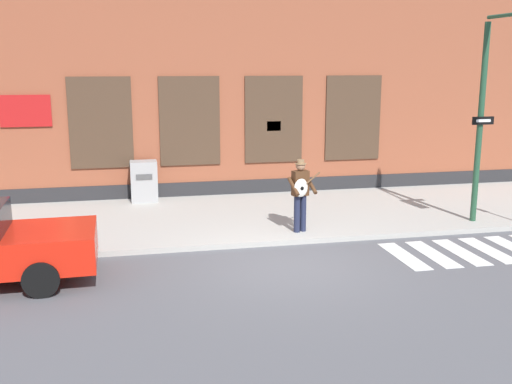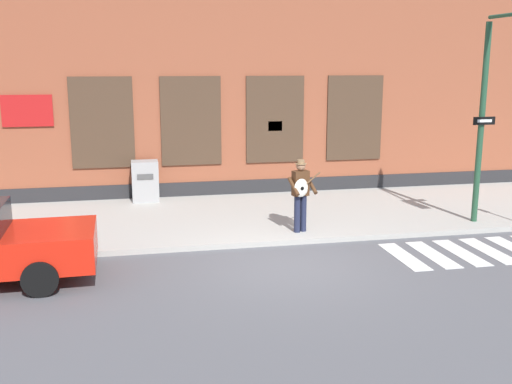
% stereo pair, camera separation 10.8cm
% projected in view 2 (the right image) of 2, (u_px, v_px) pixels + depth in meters
% --- Properties ---
extents(ground_plane, '(160.00, 160.00, 0.00)m').
position_uv_depth(ground_plane, '(287.00, 266.00, 12.39)').
color(ground_plane, '#56565B').
extents(sidewalk, '(28.00, 5.22, 0.12)m').
position_uv_depth(sidewalk, '(250.00, 216.00, 16.23)').
color(sidewalk, '#ADAAA3').
rests_on(sidewalk, ground).
extents(building_backdrop, '(28.00, 4.06, 6.73)m').
position_uv_depth(building_backdrop, '(223.00, 87.00, 19.94)').
color(building_backdrop, brown).
rests_on(building_backdrop, ground).
extents(crosswalk, '(5.20, 1.90, 0.01)m').
position_uv_depth(crosswalk, '(502.00, 250.00, 13.48)').
color(crosswalk, silver).
rests_on(crosswalk, ground).
extents(busker, '(0.76, 0.62, 1.76)m').
position_uv_depth(busker, '(301.00, 191.00, 14.28)').
color(busker, '#1E233D').
rests_on(busker, sidewalk).
extents(utility_box, '(0.77, 0.59, 1.20)m').
position_uv_depth(utility_box, '(145.00, 181.00, 17.62)').
color(utility_box, '#9E9E9E').
rests_on(utility_box, sidewalk).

